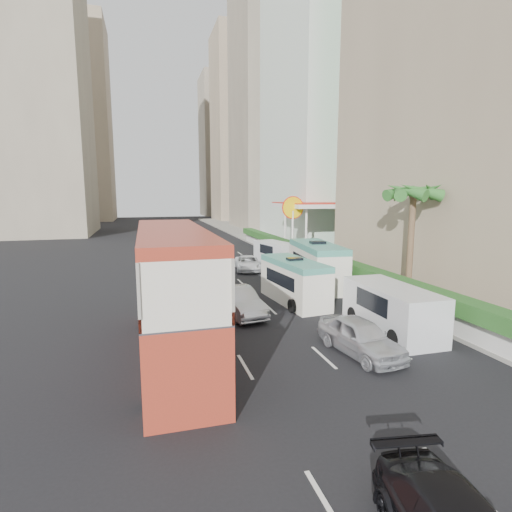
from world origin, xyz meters
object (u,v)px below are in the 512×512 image
object	(u,v)px
panel_van_near	(391,309)
panel_van_far	(276,253)
double_decker_bus	(174,292)
minibus_far	(317,265)
car_silver_lane_b	(360,354)
minibus_near	(294,281)
palm_tree	(410,246)
van_asset	(248,270)
car_silver_lane_a	(239,315)
shell_station	(313,229)

from	to	relation	value
panel_van_near	panel_van_far	bearing A→B (deg)	88.56
double_decker_bus	panel_van_near	distance (m)	10.01
minibus_far	panel_van_near	world-z (taller)	minibus_far
car_silver_lane_b	minibus_near	size ratio (longest dim) A/B	0.74
panel_van_far	palm_tree	distance (m)	15.15
minibus_far	double_decker_bus	bearing A→B (deg)	-131.83
van_asset	panel_van_near	size ratio (longest dim) A/B	0.80
panel_van_near	palm_tree	size ratio (longest dim) A/B	0.84
minibus_far	car_silver_lane_b	bearing A→B (deg)	-99.89
car_silver_lane_a	palm_tree	bearing A→B (deg)	-11.14
car_silver_lane_a	palm_tree	xyz separation A→B (m)	(10.15, -0.36, 3.38)
double_decker_bus	car_silver_lane_b	size ratio (longest dim) A/B	2.58
minibus_far	van_asset	bearing A→B (deg)	120.57
car_silver_lane_a	panel_van_far	bearing A→B (deg)	55.31
double_decker_bus	shell_station	distance (m)	28.02
car_silver_lane_a	minibus_near	bearing A→B (deg)	13.67
minibus_near	panel_van_near	size ratio (longest dim) A/B	1.06
car_silver_lane_b	car_silver_lane_a	bearing A→B (deg)	110.64
minibus_near	minibus_far	xyz separation A→B (m)	(3.04, 3.51, 0.22)
van_asset	double_decker_bus	bearing A→B (deg)	-105.38
van_asset	minibus_near	bearing A→B (deg)	-80.79
van_asset	panel_van_far	size ratio (longest dim) A/B	0.86
minibus_near	panel_van_near	xyz separation A→B (m)	(2.51, -6.02, -0.19)
minibus_near	panel_van_near	distance (m)	6.52
double_decker_bus	minibus_near	world-z (taller)	double_decker_bus
panel_van_near	shell_station	bearing A→B (deg)	75.47
van_asset	palm_tree	world-z (taller)	palm_tree
car_silver_lane_b	panel_van_far	bearing A→B (deg)	72.98
panel_van_near	palm_tree	world-z (taller)	palm_tree
car_silver_lane_b	minibus_near	distance (m)	8.10
shell_station	minibus_far	bearing A→B (deg)	-112.33
car_silver_lane_b	van_asset	xyz separation A→B (m)	(0.10, 18.47, 0.00)
panel_van_far	minibus_near	bearing A→B (deg)	-115.31
double_decker_bus	van_asset	world-z (taller)	double_decker_bus
double_decker_bus	panel_van_near	size ratio (longest dim) A/B	2.04
double_decker_bus	minibus_far	world-z (taller)	double_decker_bus
van_asset	panel_van_near	xyz separation A→B (m)	(2.65, -16.49, 1.08)
car_silver_lane_b	shell_station	world-z (taller)	shell_station
minibus_near	car_silver_lane_b	bearing A→B (deg)	-97.41
double_decker_bus	shell_station	bearing A→B (deg)	55.18
van_asset	panel_van_near	distance (m)	16.74
minibus_near	panel_van_far	distance (m)	13.03
car_silver_lane_b	panel_van_far	xyz separation A→B (m)	(3.31, 20.65, 1.01)
car_silver_lane_b	van_asset	bearing A→B (deg)	81.78
panel_van_near	minibus_near	bearing A→B (deg)	112.95
car_silver_lane_a	panel_van_near	distance (m)	7.75
panel_van_near	car_silver_lane_a	bearing A→B (deg)	144.82
palm_tree	van_asset	bearing A→B (deg)	117.84
double_decker_bus	shell_station	size ratio (longest dim) A/B	1.38
palm_tree	panel_van_near	bearing A→B (deg)	-133.64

